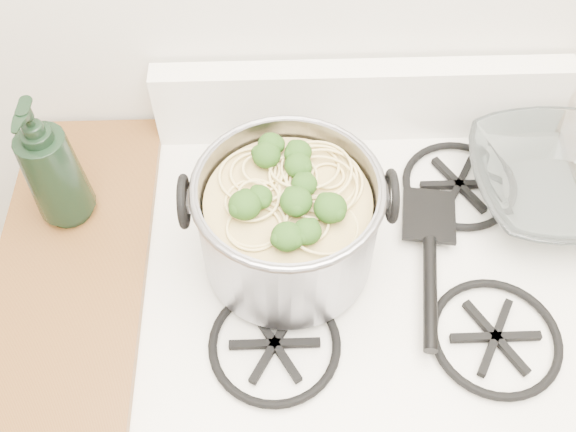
{
  "coord_description": "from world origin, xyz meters",
  "views": [
    {
      "loc": [
        -0.16,
        0.7,
        1.82
      ],
      "look_at": [
        -0.14,
        1.27,
        1.03
      ],
      "focal_mm": 40.0,
      "sensor_mm": 36.0,
      "label": 1
    }
  ],
  "objects_px": {
    "gas_range": "(352,370)",
    "stock_pot": "(288,223)",
    "glass_bowl": "(551,191)",
    "bottle": "(49,163)",
    "spatula": "(430,213)"
  },
  "relations": [
    {
      "from": "gas_range",
      "to": "stock_pot",
      "type": "height_order",
      "value": "stock_pot"
    },
    {
      "from": "glass_bowl",
      "to": "bottle",
      "type": "distance_m",
      "value": 0.85
    },
    {
      "from": "glass_bowl",
      "to": "spatula",
      "type": "bearing_deg",
      "value": -170.04
    },
    {
      "from": "bottle",
      "to": "spatula",
      "type": "bearing_deg",
      "value": -0.57
    },
    {
      "from": "gas_range",
      "to": "spatula",
      "type": "relative_size",
      "value": 2.98
    },
    {
      "from": "spatula",
      "to": "gas_range",
      "type": "bearing_deg",
      "value": -133.93
    },
    {
      "from": "gas_range",
      "to": "bottle",
      "type": "xyz_separation_m",
      "value": [
        -0.52,
        0.11,
        0.61
      ]
    },
    {
      "from": "stock_pot",
      "to": "glass_bowl",
      "type": "bearing_deg",
      "value": 13.07
    },
    {
      "from": "gas_range",
      "to": "stock_pot",
      "type": "distance_m",
      "value": 0.6
    },
    {
      "from": "gas_range",
      "to": "stock_pot",
      "type": "xyz_separation_m",
      "value": [
        -0.14,
        0.01,
        0.58
      ]
    },
    {
      "from": "spatula",
      "to": "glass_bowl",
      "type": "relative_size",
      "value": 2.58
    },
    {
      "from": "gas_range",
      "to": "bottle",
      "type": "relative_size",
      "value": 3.65
    },
    {
      "from": "glass_bowl",
      "to": "bottle",
      "type": "bearing_deg",
      "value": -179.86
    },
    {
      "from": "bottle",
      "to": "gas_range",
      "type": "bearing_deg",
      "value": -9.4
    },
    {
      "from": "gas_range",
      "to": "spatula",
      "type": "bearing_deg",
      "value": 37.19
    }
  ]
}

